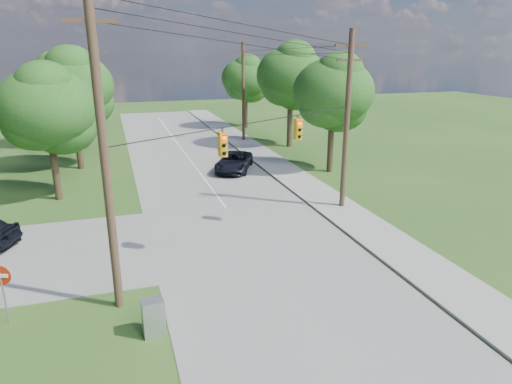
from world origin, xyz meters
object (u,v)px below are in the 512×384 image
object	(u,v)px
pole_ne	(347,119)
pole_north_w	(101,96)
pole_north_e	(243,92)
car_main_north	(234,162)
pole_sw	(103,147)
control_cabinet	(153,318)
do_not_enter_sign	(1,281)

from	to	relation	value
pole_ne	pole_north_w	bearing A→B (deg)	122.29
pole_north_w	pole_north_e	bearing A→B (deg)	0.00
car_main_north	pole_ne	bearing A→B (deg)	-43.75
car_main_north	pole_north_e	bearing A→B (deg)	95.19
pole_north_e	car_main_north	size ratio (longest dim) A/B	1.90
pole_north_e	pole_north_w	world-z (taller)	same
pole_sw	pole_north_w	size ratio (longest dim) A/B	1.20
pole_north_e	control_cabinet	bearing A→B (deg)	-111.25
car_main_north	control_cabinet	size ratio (longest dim) A/B	3.93
pole_north_w	do_not_enter_sign	world-z (taller)	pole_north_w
pole_north_e	do_not_enter_sign	xyz separation A→B (m)	(-17.35, -29.61, -3.45)
car_main_north	do_not_enter_sign	size ratio (longest dim) A/B	2.28
car_main_north	control_cabinet	distance (m)	21.97
pole_ne	control_cabinet	size ratio (longest dim) A/B	7.85
pole_north_w	do_not_enter_sign	xyz separation A→B (m)	(-3.45, -29.61, -3.45)
pole_north_w	car_main_north	bearing A→B (deg)	-49.68
pole_ne	pole_north_w	distance (m)	26.03
pole_ne	pole_north_w	world-z (taller)	pole_ne
pole_sw	pole_ne	world-z (taller)	pole_sw
pole_sw	car_main_north	xyz separation A→B (m)	(9.39, 18.07, -5.47)
pole_north_e	pole_ne	bearing A→B (deg)	-90.00
pole_north_e	do_not_enter_sign	world-z (taller)	pole_north_e
pole_ne	pole_north_e	world-z (taller)	pole_ne
pole_north_e	control_cabinet	world-z (taller)	pole_north_e
car_main_north	pole_sw	bearing A→B (deg)	-92.65
control_cabinet	do_not_enter_sign	xyz separation A→B (m)	(-4.95, 2.27, 1.02)
pole_ne	pole_north_e	distance (m)	22.00
pole_ne	pole_north_e	size ratio (longest dim) A/B	1.05
car_main_north	do_not_enter_sign	distance (m)	22.42
pole_sw	do_not_enter_sign	xyz separation A→B (m)	(-3.85, -0.01, -4.54)
control_cabinet	do_not_enter_sign	distance (m)	5.54
pole_ne	car_main_north	xyz separation A→B (m)	(-4.11, 10.47, -4.71)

